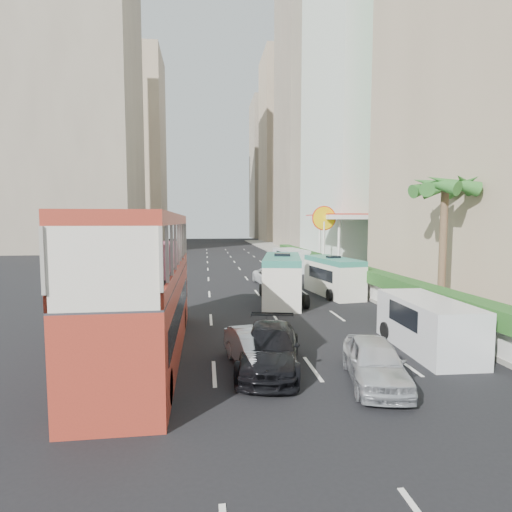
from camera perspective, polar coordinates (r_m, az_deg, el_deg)
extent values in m
plane|color=black|center=(15.56, 7.56, -13.04)|extent=(200.00, 200.00, 0.00)
cube|color=#A53222|center=(14.64, -15.72, -4.14)|extent=(2.50, 11.00, 5.06)
imported|color=silver|center=(13.54, 0.13, -15.79)|extent=(2.03, 4.07, 1.28)
imported|color=silver|center=(12.93, 16.53, -17.02)|extent=(2.33, 4.12, 1.32)
imported|color=black|center=(13.60, 1.96, -15.71)|extent=(2.85, 5.03, 1.37)
imported|color=silver|center=(30.63, 2.05, -4.07)|extent=(2.41, 4.48, 1.20)
cube|color=silver|center=(23.91, 3.75, -3.29)|extent=(3.27, 6.51, 2.76)
cube|color=silver|center=(26.62, 10.95, -2.87)|extent=(2.55, 5.70, 2.44)
cube|color=silver|center=(16.38, 23.24, -9.00)|extent=(2.10, 4.87, 1.92)
cube|color=silver|center=(38.90, 4.99, -0.59)|extent=(2.69, 5.53, 2.13)
cube|color=#99968C|center=(41.61, 10.75, -1.65)|extent=(6.00, 120.00, 0.18)
cube|color=silver|center=(30.31, 12.15, -2.98)|extent=(0.30, 44.00, 1.00)
cube|color=#2D6626|center=(30.21, 12.18, -1.38)|extent=(1.10, 44.00, 0.70)
cylinder|color=brown|center=(21.73, 25.12, 0.74)|extent=(0.36, 0.36, 6.40)
cube|color=silver|center=(39.84, 13.07, 1.86)|extent=(6.50, 8.00, 5.50)
cube|color=white|center=(58.28, 17.80, 29.25)|extent=(16.00, 18.00, 58.00)
cube|color=gray|center=(78.19, 9.79, 19.84)|extent=(16.00, 16.00, 50.00)
cube|color=tan|center=(100.02, 5.03, 14.82)|extent=(14.00, 14.00, 44.00)
cube|color=gray|center=(121.08, 2.76, 12.14)|extent=(14.00, 14.00, 40.00)
cube|color=gray|center=(75.23, -24.17, 20.88)|extent=(18.00, 18.00, 52.00)
cube|color=tan|center=(107.43, -17.47, 14.46)|extent=(16.00, 16.00, 46.00)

